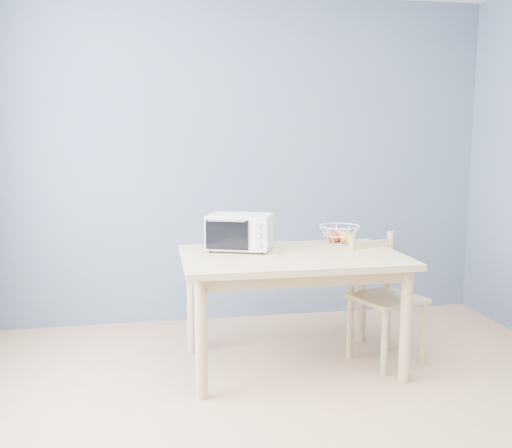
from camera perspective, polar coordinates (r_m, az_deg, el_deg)
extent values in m
cube|color=slate|center=(4.63, -1.21, 6.29)|extent=(4.00, 0.01, 2.60)
cube|color=tan|center=(3.66, 3.64, -3.32)|extent=(1.40, 0.90, 0.04)
cylinder|color=tan|center=(3.31, -5.50, -11.38)|extent=(0.07, 0.07, 0.71)
cylinder|color=tan|center=(3.62, 14.74, -9.85)|extent=(0.07, 0.07, 0.71)
cylinder|color=tan|center=(4.01, -6.43, -7.81)|extent=(0.07, 0.07, 0.71)
cylinder|color=tan|center=(4.27, 10.52, -6.88)|extent=(0.07, 0.07, 0.71)
cube|color=beige|center=(3.75, -1.64, -0.73)|extent=(0.48, 0.40, 0.23)
cube|color=black|center=(3.76, -2.45, -0.74)|extent=(0.33, 0.31, 0.18)
cube|color=black|center=(3.63, -2.94, -1.10)|extent=(0.26, 0.11, 0.19)
cylinder|color=silver|center=(3.60, -3.01, 0.32)|extent=(0.23, 0.10, 0.01)
cube|color=beige|center=(3.59, 0.19, -1.14)|extent=(0.11, 0.04, 0.21)
cylinder|color=black|center=(3.71, -4.57, -2.74)|extent=(0.02, 0.02, 0.01)
cylinder|color=black|center=(3.64, 0.69, -2.94)|extent=(0.02, 0.02, 0.01)
cylinder|color=black|center=(3.91, -3.80, -2.16)|extent=(0.02, 0.02, 0.01)
cylinder|color=black|center=(3.84, 1.20, -2.33)|extent=(0.02, 0.02, 0.01)
cylinder|color=silver|center=(3.57, 0.16, -0.16)|extent=(0.04, 0.03, 0.04)
cylinder|color=silver|center=(3.58, 0.16, -1.17)|extent=(0.04, 0.03, 0.04)
cylinder|color=silver|center=(3.59, 0.16, -2.16)|extent=(0.04, 0.03, 0.04)
torus|color=silver|center=(4.01, 8.35, -0.21)|extent=(0.32, 0.32, 0.01)
torus|color=silver|center=(4.02, 8.34, -1.05)|extent=(0.25, 0.25, 0.01)
torus|color=silver|center=(4.03, 8.32, -1.90)|extent=(0.15, 0.15, 0.01)
sphere|color=red|center=(4.02, 7.76, -1.28)|extent=(0.09, 0.09, 0.09)
sphere|color=orange|center=(4.02, 9.02, -1.35)|extent=(0.09, 0.09, 0.09)
sphere|color=#FEA762|center=(4.08, 8.16, -1.20)|extent=(0.08, 0.08, 0.08)
cube|color=tan|center=(3.88, 12.99, -7.25)|extent=(0.50, 0.50, 0.03)
cylinder|color=tan|center=(3.73, 12.71, -11.59)|extent=(0.04, 0.04, 0.42)
cylinder|color=tan|center=(3.95, 16.41, -10.55)|extent=(0.04, 0.04, 0.42)
cylinder|color=tan|center=(3.97, 9.36, -10.23)|extent=(0.04, 0.04, 0.42)
cylinder|color=tan|center=(4.18, 13.02, -9.36)|extent=(0.04, 0.04, 0.42)
cylinder|color=tan|center=(3.85, 9.51, -4.25)|extent=(0.04, 0.04, 0.42)
cylinder|color=tan|center=(4.07, 13.22, -3.67)|extent=(0.04, 0.04, 0.42)
cube|color=tan|center=(3.98, 11.38, -5.21)|extent=(0.33, 0.13, 0.05)
cube|color=tan|center=(3.95, 11.43, -3.61)|extent=(0.33, 0.13, 0.05)
cube|color=tan|center=(3.93, 11.47, -2.01)|extent=(0.33, 0.13, 0.05)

